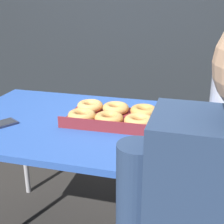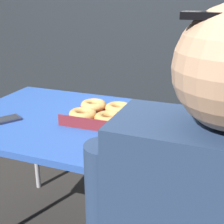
{
  "view_description": "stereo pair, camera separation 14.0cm",
  "coord_description": "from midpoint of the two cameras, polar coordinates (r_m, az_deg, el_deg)",
  "views": [
    {
      "loc": [
        0.34,
        -1.27,
        1.27
      ],
      "look_at": [
        -0.0,
        0.0,
        0.78
      ],
      "focal_mm": 50.0,
      "sensor_mm": 36.0,
      "label": 1
    },
    {
      "loc": [
        0.47,
        -1.23,
        1.27
      ],
      "look_at": [
        -0.0,
        0.0,
        0.78
      ],
      "focal_mm": 50.0,
      "sensor_mm": 36.0,
      "label": 2
    }
  ],
  "objects": [
    {
      "name": "back_wall",
      "position": [
        2.41,
        12.2,
        19.17
      ],
      "size": [
        6.0,
        0.11,
        2.46
      ],
      "color": "#23282D",
      "rests_on": "ground"
    },
    {
      "name": "folding_table",
      "position": [
        1.44,
        2.95,
        -3.91
      ],
      "size": [
        1.48,
        0.78,
        0.72
      ],
      "color": "#2D56B2",
      "rests_on": "ground"
    },
    {
      "name": "donut_box",
      "position": [
        1.46,
        3.09,
        -0.6
      ],
      "size": [
        0.44,
        0.31,
        0.06
      ],
      "rotation": [
        0.0,
        0.0,
        0.02
      ],
      "color": "maroon",
      "rests_on": "folding_table"
    },
    {
      "name": "cell_phone",
      "position": [
        1.52,
        -16.6,
        -1.44
      ],
      "size": [
        0.14,
        0.16,
        0.01
      ],
      "rotation": [
        0.0,
        0.0,
        -0.57
      ],
      "color": "#2D334C",
      "rests_on": "folding_table"
    }
  ]
}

